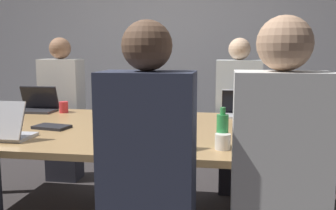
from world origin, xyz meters
name	(u,v)px	position (x,y,z in m)	size (l,w,h in m)	color
curtain_wall	(173,43)	(0.00, 2.15, 1.40)	(12.00, 0.06, 2.80)	#ADADB2
conference_table	(130,135)	(0.00, 0.00, 0.72)	(3.22, 1.43, 0.78)	tan
laptop_near_left	(2,128)	(-0.67, -0.47, 0.85)	(0.32, 0.24, 0.24)	silver
laptop_near_midright	(154,137)	(0.28, -0.53, 0.84)	(0.33, 0.23, 0.22)	#B7B7BC
person_near_midright	(148,192)	(0.34, -0.98, 0.70)	(0.40, 0.24, 1.44)	#2D2D38
laptop_far_right	(241,109)	(0.79, 0.55, 0.84)	(0.32, 0.22, 0.22)	silver
person_far_right	(238,119)	(0.77, 0.91, 0.69)	(0.40, 0.24, 1.42)	#2D2D38
laptop_near_right	(274,141)	(0.92, -0.57, 0.85)	(0.32, 0.25, 0.26)	#B7B7BC
person_near_right	(278,190)	(0.90, -0.90, 0.71)	(0.40, 0.24, 1.46)	#2D2D38
cup_near_right	(223,142)	(0.65, -0.49, 0.82)	(0.09, 0.09, 0.09)	white
bottle_near_right	(222,130)	(0.65, -0.45, 0.87)	(0.07, 0.07, 0.23)	green
laptop_far_center	(157,106)	(0.10, 0.51, 0.85)	(0.32, 0.26, 0.26)	#333338
cup_far_center	(185,112)	(0.34, 0.47, 0.82)	(0.08, 0.08, 0.08)	brown
laptop_far_left	(38,104)	(-0.98, 0.54, 0.84)	(0.34, 0.22, 0.22)	#333338
person_far_left	(63,112)	(-0.96, 1.01, 0.70)	(0.40, 0.24, 1.44)	#2D2D38
cup_far_left	(64,107)	(-0.72, 0.52, 0.83)	(0.08, 0.08, 0.10)	red
stapler	(101,125)	(-0.18, -0.08, 0.80)	(0.07, 0.15, 0.05)	black
notebook	(52,127)	(-0.53, -0.12, 0.79)	(0.26, 0.19, 0.02)	#232328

